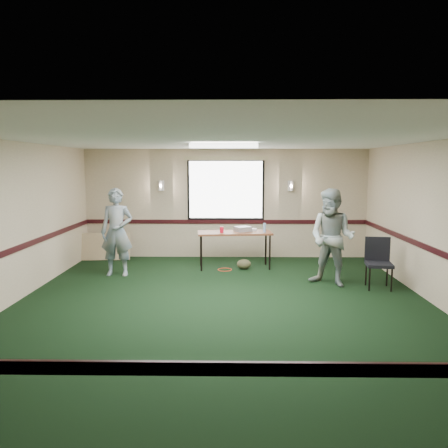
{
  "coord_description": "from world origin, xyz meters",
  "views": [
    {
      "loc": [
        0.13,
        -6.83,
        2.29
      ],
      "look_at": [
        0.0,
        1.3,
        1.2
      ],
      "focal_mm": 35.0,
      "sensor_mm": 36.0,
      "label": 1
    }
  ],
  "objects_px": {
    "conference_chair": "(378,259)",
    "person_right": "(332,238)",
    "folding_table": "(235,234)",
    "person_left": "(117,232)",
    "projector": "(243,229)"
  },
  "relations": [
    {
      "from": "conference_chair",
      "to": "person_right",
      "type": "relative_size",
      "value": 0.51
    },
    {
      "from": "folding_table",
      "to": "person_right",
      "type": "bearing_deg",
      "value": -42.93
    },
    {
      "from": "person_right",
      "to": "person_left",
      "type": "bearing_deg",
      "value": -154.48
    },
    {
      "from": "folding_table",
      "to": "person_left",
      "type": "height_order",
      "value": "person_left"
    },
    {
      "from": "folding_table",
      "to": "projector",
      "type": "distance_m",
      "value": 0.23
    },
    {
      "from": "folding_table",
      "to": "conference_chair",
      "type": "relative_size",
      "value": 1.79
    },
    {
      "from": "person_right",
      "to": "projector",
      "type": "bearing_deg",
      "value": 173.16
    },
    {
      "from": "person_left",
      "to": "person_right",
      "type": "distance_m",
      "value": 4.37
    },
    {
      "from": "person_left",
      "to": "person_right",
      "type": "bearing_deg",
      "value": -9.08
    },
    {
      "from": "projector",
      "to": "person_left",
      "type": "relative_size",
      "value": 0.18
    },
    {
      "from": "folding_table",
      "to": "person_right",
      "type": "relative_size",
      "value": 0.91
    },
    {
      "from": "conference_chair",
      "to": "person_right",
      "type": "bearing_deg",
      "value": 179.47
    },
    {
      "from": "conference_chair",
      "to": "person_left",
      "type": "bearing_deg",
      "value": 178.49
    },
    {
      "from": "folding_table",
      "to": "person_left",
      "type": "distance_m",
      "value": 2.57
    },
    {
      "from": "projector",
      "to": "conference_chair",
      "type": "distance_m",
      "value": 3.0
    }
  ]
}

